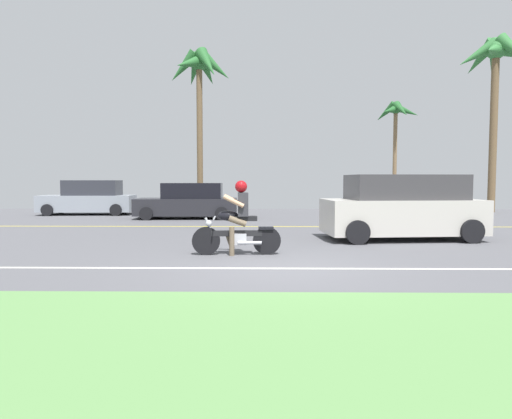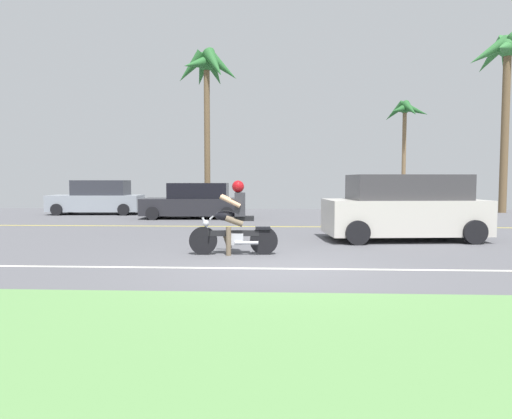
{
  "view_description": "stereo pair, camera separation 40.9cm",
  "coord_description": "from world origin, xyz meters",
  "px_view_note": "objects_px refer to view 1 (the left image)",
  "views": [
    {
      "loc": [
        -0.31,
        -8.81,
        1.68
      ],
      "look_at": [
        -0.52,
        3.65,
        0.89
      ],
      "focal_mm": 32.39,
      "sensor_mm": 36.0,
      "label": 1
    },
    {
      "loc": [
        0.1,
        -8.79,
        1.68
      ],
      "look_at": [
        -0.52,
        3.65,
        0.89
      ],
      "focal_mm": 32.39,
      "sensor_mm": 36.0,
      "label": 2
    }
  ],
  "objects_px": {
    "parked_car_1": "(189,202)",
    "palm_tree_2": "(396,118)",
    "palm_tree_1": "(495,65)",
    "suv_nearby": "(403,208)",
    "palm_tree_0": "(199,75)",
    "motorcyclist": "(237,223)",
    "parked_car_0": "(89,199)"
  },
  "relations": [
    {
      "from": "parked_car_1",
      "to": "palm_tree_2",
      "type": "height_order",
      "value": "palm_tree_2"
    },
    {
      "from": "parked_car_1",
      "to": "palm_tree_2",
      "type": "bearing_deg",
      "value": 25.44
    },
    {
      "from": "parked_car_1",
      "to": "palm_tree_1",
      "type": "bearing_deg",
      "value": 15.72
    },
    {
      "from": "suv_nearby",
      "to": "palm_tree_1",
      "type": "xyz_separation_m",
      "value": [
        8.0,
        11.33,
        6.74
      ]
    },
    {
      "from": "palm_tree_0",
      "to": "palm_tree_2",
      "type": "distance_m",
      "value": 10.61
    },
    {
      "from": "motorcyclist",
      "to": "palm_tree_0",
      "type": "xyz_separation_m",
      "value": [
        -2.64,
        13.12,
        6.22
      ]
    },
    {
      "from": "motorcyclist",
      "to": "parked_car_1",
      "type": "height_order",
      "value": "motorcyclist"
    },
    {
      "from": "parked_car_0",
      "to": "palm_tree_0",
      "type": "bearing_deg",
      "value": 12.2
    },
    {
      "from": "palm_tree_1",
      "to": "palm_tree_2",
      "type": "height_order",
      "value": "palm_tree_1"
    },
    {
      "from": "parked_car_0",
      "to": "parked_car_1",
      "type": "bearing_deg",
      "value": -22.38
    },
    {
      "from": "parked_car_1",
      "to": "palm_tree_1",
      "type": "distance_m",
      "value": 17.28
    },
    {
      "from": "motorcyclist",
      "to": "parked_car_1",
      "type": "relative_size",
      "value": 0.45
    },
    {
      "from": "motorcyclist",
      "to": "palm_tree_2",
      "type": "relative_size",
      "value": 0.34
    },
    {
      "from": "motorcyclist",
      "to": "palm_tree_1",
      "type": "relative_size",
      "value": 0.22
    },
    {
      "from": "suv_nearby",
      "to": "palm_tree_2",
      "type": "distance_m",
      "value": 13.03
    },
    {
      "from": "parked_car_0",
      "to": "palm_tree_1",
      "type": "height_order",
      "value": "palm_tree_1"
    },
    {
      "from": "parked_car_1",
      "to": "palm_tree_0",
      "type": "relative_size",
      "value": 0.54
    },
    {
      "from": "parked_car_0",
      "to": "palm_tree_1",
      "type": "distance_m",
      "value": 21.69
    },
    {
      "from": "palm_tree_2",
      "to": "palm_tree_0",
      "type": "bearing_deg",
      "value": -170.94
    },
    {
      "from": "palm_tree_2",
      "to": "palm_tree_1",
      "type": "bearing_deg",
      "value": -7.49
    },
    {
      "from": "parked_car_0",
      "to": "palm_tree_2",
      "type": "distance_m",
      "value": 16.39
    },
    {
      "from": "palm_tree_2",
      "to": "suv_nearby",
      "type": "bearing_deg",
      "value": -104.64
    },
    {
      "from": "palm_tree_0",
      "to": "palm_tree_2",
      "type": "relative_size",
      "value": 1.39
    },
    {
      "from": "motorcyclist",
      "to": "suv_nearby",
      "type": "xyz_separation_m",
      "value": [
        4.54,
        2.8,
        0.19
      ]
    },
    {
      "from": "parked_car_0",
      "to": "suv_nearby",
      "type": "bearing_deg",
      "value": -36.38
    },
    {
      "from": "motorcyclist",
      "to": "parked_car_0",
      "type": "xyz_separation_m",
      "value": [
        -7.92,
        11.98,
        0.07
      ]
    },
    {
      "from": "suv_nearby",
      "to": "palm_tree_1",
      "type": "distance_m",
      "value": 15.42
    },
    {
      "from": "parked_car_0",
      "to": "palm_tree_2",
      "type": "xyz_separation_m",
      "value": [
        15.59,
        2.79,
        4.22
      ]
    },
    {
      "from": "parked_car_1",
      "to": "palm_tree_1",
      "type": "height_order",
      "value": "palm_tree_1"
    },
    {
      "from": "palm_tree_0",
      "to": "palm_tree_1",
      "type": "relative_size",
      "value": 0.9
    },
    {
      "from": "parked_car_0",
      "to": "palm_tree_0",
      "type": "distance_m",
      "value": 8.19
    },
    {
      "from": "suv_nearby",
      "to": "parked_car_0",
      "type": "distance_m",
      "value": 15.48
    }
  ]
}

